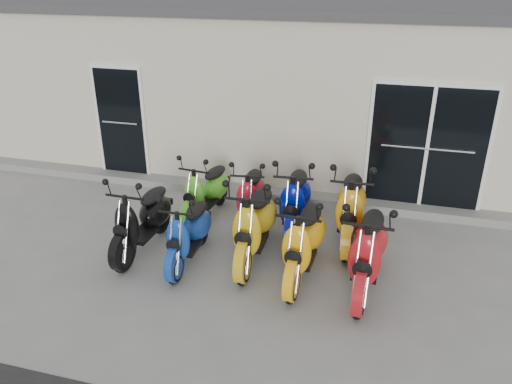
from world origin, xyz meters
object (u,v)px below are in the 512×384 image
scooter_back_red (251,189)px  scooter_back_yellow (351,198)px  scooter_front_orange_a (255,215)px  scooter_front_black (142,211)px  scooter_front_red (369,241)px  scooter_front_orange_b (304,232)px  scooter_front_blue (188,225)px  scooter_back_green (206,184)px  scooter_back_blue (295,192)px

scooter_back_red → scooter_back_yellow: bearing=-12.5°
scooter_front_orange_a → scooter_front_black: bearing=-174.9°
scooter_front_red → scooter_front_orange_b: bearing=179.5°
scooter_front_blue → scooter_front_orange_a: scooter_front_orange_a is taller
scooter_front_blue → scooter_front_orange_b: (1.69, 0.08, 0.09)m
scooter_front_orange_b → scooter_back_green: 2.36m
scooter_front_blue → scooter_front_red: size_ratio=0.84×
scooter_front_orange_b → scooter_front_orange_a: bearing=164.1°
scooter_front_red → scooter_back_yellow: size_ratio=0.99×
scooter_front_red → scooter_back_green: scooter_front_red is taller
scooter_back_yellow → scooter_back_green: bearing=174.8°
scooter_front_orange_a → scooter_front_orange_b: (0.78, -0.26, -0.03)m
scooter_front_black → scooter_front_orange_a: 1.72m
scooter_back_green → scooter_back_blue: size_ratio=0.89×
scooter_back_blue → scooter_back_green: bearing=171.6°
scooter_front_black → scooter_back_red: bearing=45.3°
scooter_back_red → scooter_back_blue: scooter_back_blue is taller
scooter_front_black → scooter_front_blue: size_ratio=1.10×
scooter_front_black → scooter_front_orange_b: scooter_front_orange_b is taller
scooter_front_black → scooter_back_green: bearing=68.7°
scooter_front_blue → scooter_back_green: size_ratio=0.97×
scooter_front_orange_a → scooter_back_green: scooter_front_orange_a is taller
scooter_front_blue → scooter_back_red: scooter_back_red is taller
scooter_back_green → scooter_front_black: bearing=-106.0°
scooter_back_blue → scooter_front_black: bearing=-155.5°
scooter_front_blue → scooter_back_red: (0.54, 1.42, 0.02)m
scooter_front_black → scooter_back_yellow: scooter_back_yellow is taller
scooter_front_red → scooter_back_green: size_ratio=1.15×
scooter_front_orange_a → scooter_back_yellow: bearing=34.0°
scooter_back_green → scooter_back_blue: bearing=3.1°
scooter_back_green → scooter_back_yellow: 2.48m
scooter_front_blue → scooter_back_blue: size_ratio=0.86×
scooter_back_blue → scooter_back_yellow: scooter_back_yellow is taller
scooter_front_orange_a → scooter_back_green: size_ratio=1.15×
scooter_front_blue → scooter_back_green: scooter_back_green is taller
scooter_front_orange_b → scooter_back_blue: 1.29m
scooter_front_blue → scooter_front_orange_a: bearing=19.2°
scooter_front_orange_b → scooter_back_blue: scooter_back_blue is taller
scooter_front_black → scooter_front_orange_b: bearing=0.5°
scooter_back_blue → scooter_front_orange_b: bearing=-78.3°
scooter_front_orange_a → scooter_front_red: 1.68m
scooter_front_black → scooter_front_orange_b: 2.49m
scooter_back_green → scooter_back_red: (0.80, -0.00, 0.00)m
scooter_front_orange_a → scooter_front_red: size_ratio=1.01×
scooter_back_red → scooter_back_green: bearing=172.0°
scooter_front_black → scooter_front_blue: 0.81m
scooter_front_orange_a → scooter_back_yellow: size_ratio=1.00×
scooter_back_green → scooter_back_blue: scooter_back_blue is taller
scooter_front_red → scooter_front_orange_a: bearing=172.3°
scooter_front_orange_a → scooter_back_blue: bearing=65.0°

